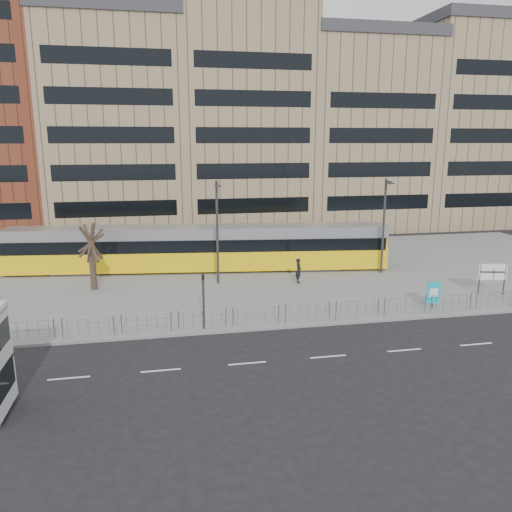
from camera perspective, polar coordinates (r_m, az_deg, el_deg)
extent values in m
plane|color=black|center=(28.00, 1.63, -8.42)|extent=(120.00, 120.00, 0.00)
cube|color=slate|center=(39.20, -2.16, -2.01)|extent=(64.00, 24.00, 0.15)
cube|color=gray|center=(28.02, 1.61, -8.24)|extent=(64.00, 0.25, 0.17)
cube|color=#957B60|center=(59.60, -15.45, 13.29)|extent=(14.00, 16.00, 22.00)
cube|color=#38383D|center=(60.86, -16.17, 24.26)|extent=(14.40, 16.40, 1.20)
cube|color=#957B60|center=(60.25, -1.68, 14.69)|extent=(14.00, 16.00, 24.00)
cube|color=#38383D|center=(61.91, -1.76, 26.42)|extent=(14.40, 16.40, 1.20)
cube|color=#957B60|center=(63.99, 11.14, 13.01)|extent=(14.00, 16.00, 21.00)
cube|color=#38383D|center=(64.99, 11.60, 22.84)|extent=(14.40, 16.40, 1.20)
cube|color=#957B60|center=(70.39, 22.10, 13.12)|extent=(14.00, 16.00, 23.00)
cube|color=#38383D|center=(71.64, 22.98, 22.80)|extent=(14.40, 16.40, 1.20)
cylinder|color=#95989E|center=(28.52, 5.37, -5.50)|extent=(32.00, 0.05, 0.05)
cylinder|color=#95989E|center=(28.68, 5.35, -6.45)|extent=(32.00, 0.04, 0.04)
cylinder|color=#95989E|center=(28.85, -27.18, -7.77)|extent=(0.07, 0.07, 1.10)
cube|color=white|center=(24.67, 5.99, -11.54)|extent=(62.00, 0.12, 0.01)
cube|color=yellow|center=(40.02, -6.54, -0.17)|extent=(30.00, 6.36, 1.71)
cube|color=black|center=(39.77, -6.59, 1.48)|extent=(29.58, 6.34, 0.96)
cube|color=#A6A5AA|center=(39.61, -6.62, 2.77)|extent=(29.97, 6.13, 0.85)
cube|color=yellow|center=(41.74, 13.44, 1.08)|extent=(1.56, 2.54, 2.77)
cube|color=yellow|center=(42.96, -25.98, 0.44)|extent=(1.56, 2.54, 2.77)
cylinder|color=#2D2D30|center=(39.85, -6.57, 0.95)|extent=(2.83, 2.83, 3.20)
cube|color=#2D2D30|center=(40.91, 7.04, -0.97)|extent=(3.50, 3.05, 0.53)
cube|color=#2D2D30|center=(41.75, -19.80, -1.37)|extent=(3.50, 3.05, 0.53)
cylinder|color=#2D2D30|center=(36.59, 24.17, -2.43)|extent=(0.09, 0.09, 2.11)
cylinder|color=#2D2D30|center=(37.26, 26.52, -2.40)|extent=(0.09, 0.09, 2.11)
cube|color=white|center=(36.80, 25.43, -1.66)|extent=(1.81, 0.47, 1.10)
cylinder|color=#2D2D30|center=(32.75, 19.54, -4.87)|extent=(0.06, 0.06, 0.88)
cube|color=#0DB5C8|center=(32.59, 19.62, -3.95)|extent=(0.88, 0.07, 1.32)
cube|color=white|center=(32.56, 19.65, -3.97)|extent=(0.55, 0.01, 0.55)
imported|color=black|center=(36.27, 4.89, -1.68)|extent=(0.54, 0.73, 1.82)
cylinder|color=#2D2D30|center=(27.39, -6.01, -5.31)|extent=(0.12, 0.12, 3.00)
imported|color=#2D2D30|center=(27.07, -6.07, -3.10)|extent=(0.19, 0.22, 1.00)
cylinder|color=#2D2D30|center=(35.54, -4.44, 2.63)|extent=(0.18, 0.18, 7.40)
cylinder|color=#2D2D30|center=(34.68, -4.47, 8.21)|extent=(0.14, 0.90, 0.14)
cube|color=#2D2D30|center=(34.25, -4.38, 7.98)|extent=(0.45, 0.20, 0.12)
cylinder|color=#2D2D30|center=(39.60, 14.37, 3.28)|extent=(0.18, 0.18, 7.32)
cylinder|color=#2D2D30|center=(38.83, 14.91, 8.22)|extent=(0.14, 0.90, 0.14)
cube|color=#2D2D30|center=(38.43, 15.19, 8.00)|extent=(0.45, 0.20, 0.12)
cylinder|color=#31211B|center=(36.12, -18.16, -0.98)|extent=(0.44, 0.44, 3.49)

